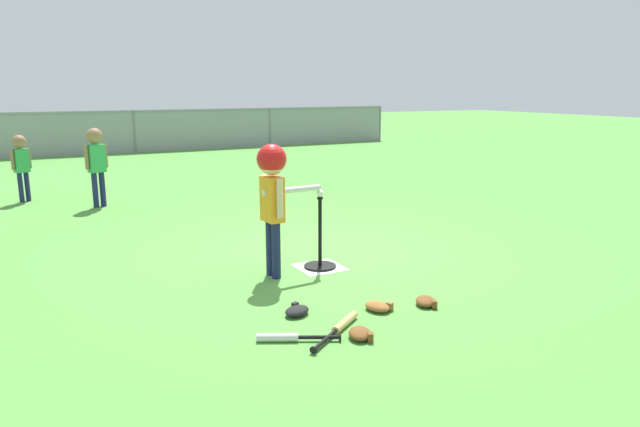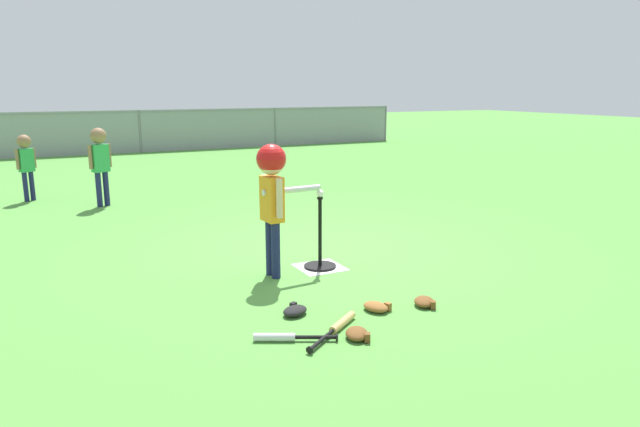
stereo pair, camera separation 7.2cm
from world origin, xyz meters
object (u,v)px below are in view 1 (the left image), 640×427
batting_tee (320,256)px  fielder_deep_center (96,157)px  baseball_on_tee (320,193)px  glove_by_plate (297,311)px  glove_tossed_aside (378,306)px  glove_outfield_drop (426,301)px  batter_child (273,183)px  spare_bat_wood (341,326)px  glove_near_bats (360,333)px  fielder_deep_right (21,159)px  spare_bat_silver (286,337)px

batting_tee → fielder_deep_center: size_ratio=0.61×
baseball_on_tee → glove_by_plate: bearing=-126.1°
batting_tee → glove_tossed_aside: bearing=-95.2°
glove_outfield_drop → fielder_deep_center: bearing=108.6°
batter_child → glove_by_plate: size_ratio=4.68×
spare_bat_wood → glove_by_plate: 0.44m
baseball_on_tee → spare_bat_wood: bearing=-111.7°
batting_tee → glove_near_bats: 1.68m
glove_near_bats → fielder_deep_right: bearing=106.7°
batter_child → baseball_on_tee: bearing=4.3°
fielder_deep_center → glove_tossed_aside: 5.63m
glove_outfield_drop → glove_by_plate: bearing=163.4°
fielder_deep_right → fielder_deep_center: bearing=-44.4°
glove_by_plate → glove_near_bats: 0.64m
spare_bat_wood → glove_near_bats: 0.20m
spare_bat_silver → glove_outfield_drop: glove_outfield_drop is taller
fielder_deep_center → glove_near_bats: 5.90m
spare_bat_silver → glove_by_plate: (0.27, 0.40, 0.01)m
spare_bat_silver → spare_bat_wood: bearing=-0.3°
fielder_deep_center → glove_outfield_drop: size_ratio=4.31×
batter_child → glove_near_bats: bearing=-90.0°
baseball_on_tee → fielder_deep_center: bearing=110.3°
baseball_on_tee → fielder_deep_right: fielder_deep_right is taller
baseball_on_tee → fielder_deep_right: size_ratio=0.07×
fielder_deep_center → spare_bat_silver: 5.65m
glove_outfield_drop → fielder_deep_right: bearing=113.7°
batter_child → glove_near_bats: (0.00, -1.56, -0.86)m
batter_child → glove_near_bats: batter_child is taller
glove_tossed_aside → fielder_deep_right: bearing=110.8°
batter_child → spare_bat_silver: bearing=-109.7°
batting_tee → batter_child: size_ratio=0.57×
batting_tee → fielder_deep_center: bearing=110.3°
glove_tossed_aside → glove_near_bats: bearing=-136.7°
batting_tee → baseball_on_tee: (0.00, 0.00, 0.63)m
fielder_deep_right → glove_by_plate: (1.80, -6.14, -0.63)m
batting_tee → glove_by_plate: size_ratio=2.66×
baseball_on_tee → glove_near_bats: 1.82m
batting_tee → spare_bat_silver: size_ratio=1.28×
glove_by_plate → glove_near_bats: size_ratio=0.99×
spare_bat_wood → glove_tossed_aside: size_ratio=2.33×
batting_tee → glove_by_plate: bearing=-126.1°
fielder_deep_right → glove_outfield_drop: bearing=-66.3°
glove_outfield_drop → spare_bat_wood: bearing=-173.3°
baseball_on_tee → glove_near_bats: (-0.51, -1.59, -0.71)m
glove_near_bats → glove_tossed_aside: bearing=43.3°
baseball_on_tee → glove_tossed_aside: bearing=-95.2°
baseball_on_tee → spare_bat_silver: (-1.00, -1.40, -0.72)m
spare_bat_wood → glove_near_bats: bearing=-75.6°
batter_child → spare_bat_silver: size_ratio=2.25×
batter_child → glove_tossed_aside: batter_child is taller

